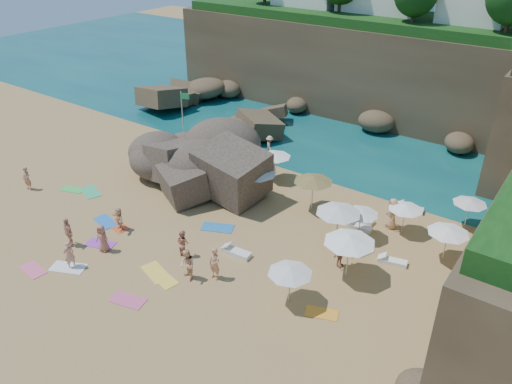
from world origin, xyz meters
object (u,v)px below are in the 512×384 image
Objects in this scene: rock_outcrop at (204,181)px; person_stand_1 at (183,243)px; person_stand_5 at (235,136)px; flag_pole at (183,110)px; person_stand_6 at (69,254)px; parasol_1 at (257,171)px; person_stand_4 at (392,213)px; parasol_2 at (470,201)px; person_stand_0 at (27,178)px; person_stand_3 at (340,254)px; person_stand_2 at (270,146)px; parasol_0 at (275,154)px; lounger_0 at (359,227)px.

rock_outcrop reaches higher than person_stand_1.
rock_outcrop is 5.42× the size of person_stand_5.
flag_pole is 2.60× the size of person_stand_6.
flag_pole reaches higher than parasol_1.
person_stand_4 is at bearing 13.78° from parasol_1.
person_stand_0 is at bearing -153.73° from parasol_2.
parasol_1 is at bearing 21.43° from person_stand_0.
person_stand_2 is at bearing 60.95° from person_stand_3.
person_stand_2 is (1.27, 6.24, 0.77)m from rock_outcrop.
parasol_0 is at bearing 103.25° from parasol_1.
rock_outcrop is 17.18m from parasol_2.
person_stand_6 is at bearing -86.64° from rock_outcrop.
person_stand_1 is (-11.65, -11.92, -0.91)m from parasol_2.
parasol_2 is 18.45m from person_stand_5.
parasol_1 is 1.29× the size of person_stand_4.
parasol_2 reaches higher than person_stand_3.
person_stand_3 is at bearing -142.86° from person_stand_1.
person_stand_0 is 15.51m from person_stand_5.
person_stand_6 is (-0.59, -17.73, 0.02)m from person_stand_2.
person_stand_6 is (-3.18, -14.54, -1.13)m from parasol_0.
parasol_0 reaches higher than person_stand_1.
parasol_0 is at bearing 64.88° from person_stand_3.
person_stand_3 is at bearing 3.94° from person_stand_0.
parasol_2 is at bearing -135.95° from person_stand_2.
person_stand_5 is (4.07, 1.48, -1.81)m from flag_pole.
flag_pole reaches higher than person_stand_0.
person_stand_5 is at bearing 155.34° from lounger_0.
person_stand_6 is at bearing -67.45° from flag_pole.
person_stand_4 is at bearing 3.93° from person_stand_3.
rock_outcrop is at bearing -170.13° from person_stand_6.
person_stand_0 is at bearing -102.87° from flag_pole.
person_stand_4 reaches higher than rock_outcrop.
parasol_1 is 7.30m from person_stand_1.
lounger_0 is 0.97× the size of person_stand_3.
person_stand_2 is (-2.59, 3.19, -1.15)m from parasol_0.
parasol_1 is 12.12m from person_stand_6.
parasol_2 is 1.23× the size of person_stand_3.
person_stand_0 reaches higher than person_stand_3.
person_stand_4 is 1.15× the size of person_stand_5.
parasol_2 is 15.30m from person_stand_2.
person_stand_1 is 14.93m from person_stand_5.
person_stand_1 is at bearing 130.84° from person_stand_3.
parasol_2 is at bearing 7.20° from parasol_0.
person_stand_0 is (-25.28, -12.48, -0.87)m from parasol_2.
rock_outcrop reaches higher than person_stand_5.
person_stand_3 is at bearing -22.33° from parasol_1.
parasol_1 is 12.77m from parasol_2.
parasol_2 is at bearing 0.16° from flag_pole.
person_stand_0 is at bearing -159.95° from lounger_0.
person_stand_5 is at bearing 68.58° from person_stand_3.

